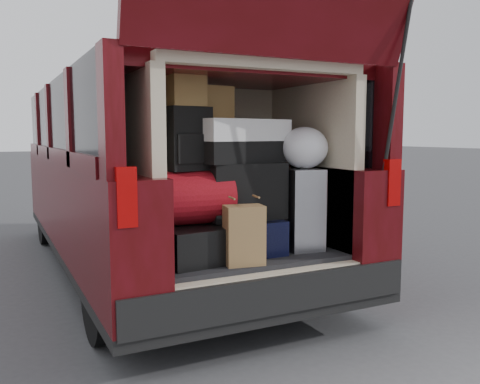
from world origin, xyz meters
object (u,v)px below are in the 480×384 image
object	(u,v)px
kraft_bag	(244,235)
backpack	(187,139)
silver_roller	(299,208)
twotone_duffel	(239,141)
navy_hardshell	(241,235)
black_soft_case	(243,191)
red_duffel	(189,198)
black_hardshell	(187,242)

from	to	relation	value
kraft_bag	backpack	distance (m)	0.69
silver_roller	twotone_duffel	bearing A→B (deg)	175.56
navy_hardshell	backpack	size ratio (longest dim) A/B	1.31
silver_roller	black_soft_case	size ratio (longest dim) A/B	1.07
red_duffel	black_soft_case	distance (m)	0.38
black_hardshell	black_soft_case	world-z (taller)	black_soft_case
navy_hardshell	red_duffel	xyz separation A→B (m)	(-0.38, -0.03, 0.27)
black_soft_case	twotone_duffel	size ratio (longest dim) A/B	0.81
navy_hardshell	black_soft_case	size ratio (longest dim) A/B	1.01
black_soft_case	backpack	size ratio (longest dim) A/B	1.30
silver_roller	red_duffel	distance (m)	0.80
black_hardshell	backpack	bearing A→B (deg)	54.46
silver_roller	backpack	bearing A→B (deg)	-176.04
kraft_bag	red_duffel	xyz separation A→B (m)	(-0.24, 0.27, 0.21)
black_hardshell	silver_roller	distance (m)	0.83
black_hardshell	silver_roller	xyz separation A→B (m)	(0.81, -0.03, 0.16)
navy_hardshell	red_duffel	world-z (taller)	red_duffel
black_soft_case	twotone_duffel	distance (m)	0.33
twotone_duffel	black_hardshell	bearing A→B (deg)	179.02
black_hardshell	backpack	size ratio (longest dim) A/B	1.40
navy_hardshell	kraft_bag	distance (m)	0.34
black_hardshell	black_soft_case	xyz separation A→B (m)	(0.40, 0.02, 0.30)
twotone_duffel	kraft_bag	bearing A→B (deg)	-122.93
black_hardshell	silver_roller	bearing A→B (deg)	-8.16
red_duffel	black_soft_case	size ratio (longest dim) A/B	1.00
navy_hardshell	twotone_duffel	size ratio (longest dim) A/B	0.82
red_duffel	backpack	bearing A→B (deg)	85.64
black_hardshell	navy_hardshell	bearing A→B (deg)	-0.54
black_soft_case	backpack	xyz separation A→B (m)	(-0.38, 0.02, 0.34)
silver_roller	twotone_duffel	distance (m)	0.63
silver_roller	kraft_bag	size ratio (longest dim) A/B	1.53
backpack	twotone_duffel	world-z (taller)	backpack
black_soft_case	backpack	distance (m)	0.51
black_hardshell	navy_hardshell	size ratio (longest dim) A/B	1.07
black_hardshell	silver_roller	world-z (taller)	silver_roller
navy_hardshell	black_soft_case	bearing A→B (deg)	-80.49
black_hardshell	kraft_bag	world-z (taller)	kraft_bag
kraft_bag	red_duffel	bearing A→B (deg)	141.04
black_hardshell	navy_hardshell	distance (m)	0.40
black_hardshell	black_soft_case	size ratio (longest dim) A/B	1.08
navy_hardshell	kraft_bag	bearing A→B (deg)	-114.95
navy_hardshell	black_soft_case	distance (m)	0.30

